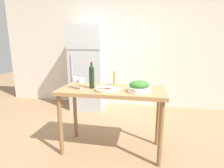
{
  "coord_description": "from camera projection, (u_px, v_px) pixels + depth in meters",
  "views": [
    {
      "loc": [
        0.43,
        -2.2,
        1.44
      ],
      "look_at": [
        0.0,
        0.03,
        0.95
      ],
      "focal_mm": 28.0,
      "sensor_mm": 36.0,
      "label": 1
    }
  ],
  "objects": [
    {
      "name": "wine_bottle",
      "position": [
        92.0,
        76.0,
        2.32
      ],
      "size": [
        0.07,
        0.07,
        0.35
      ],
      "color": "black",
      "rests_on": "prep_counter"
    },
    {
      "name": "prep_counter",
      "position": [
        112.0,
        97.0,
        2.34
      ],
      "size": [
        1.4,
        0.61,
        0.89
      ],
      "color": "#A87A4C",
      "rests_on": "ground_plane"
    },
    {
      "name": "salad_bowl",
      "position": [
        139.0,
        87.0,
        2.15
      ],
      "size": [
        0.29,
        0.29,
        0.14
      ],
      "color": "white",
      "rests_on": "prep_counter"
    },
    {
      "name": "homemade_pizza",
      "position": [
        107.0,
        89.0,
        2.23
      ],
      "size": [
        0.31,
        0.31,
        0.03
      ],
      "color": "beige",
      "rests_on": "prep_counter"
    },
    {
      "name": "wine_glass_far",
      "position": [
        75.0,
        80.0,
        2.33
      ],
      "size": [
        0.08,
        0.08,
        0.16
      ],
      "color": "silver",
      "rests_on": "prep_counter"
    },
    {
      "name": "ground_plane",
      "position": [
        112.0,
        149.0,
        2.5
      ],
      "size": [
        14.0,
        14.0,
        0.0
      ],
      "primitive_type": "plane",
      "color": "#9E7A56"
    },
    {
      "name": "refrigerator",
      "position": [
        89.0,
        68.0,
        4.04
      ],
      "size": [
        0.74,
        0.72,
        1.89
      ],
      "color": "#B7BCC1",
      "rests_on": "ground_plane"
    },
    {
      "name": "wine_glass_near",
      "position": [
        81.0,
        81.0,
        2.27
      ],
      "size": [
        0.08,
        0.08,
        0.16
      ],
      "color": "silver",
      "rests_on": "prep_counter"
    },
    {
      "name": "pepper_mill",
      "position": [
        115.0,
        78.0,
        2.49
      ],
      "size": [
        0.05,
        0.05,
        0.22
      ],
      "color": "tan",
      "rests_on": "prep_counter"
    },
    {
      "name": "wall_back",
      "position": [
        128.0,
        52.0,
        4.18
      ],
      "size": [
        6.4,
        0.06,
        2.6
      ],
      "color": "silver",
      "rests_on": "ground_plane"
    }
  ]
}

